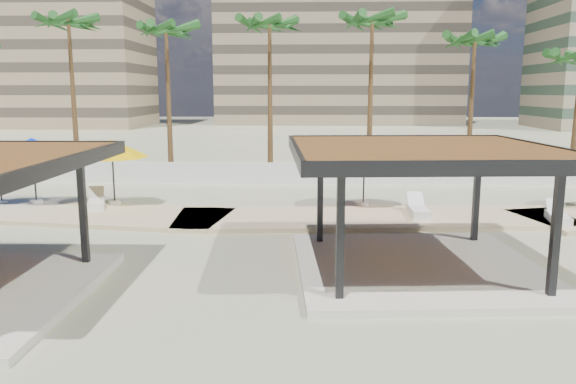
% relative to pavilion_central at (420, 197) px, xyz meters
% --- Properties ---
extents(ground, '(200.00, 200.00, 0.00)m').
position_rel_pavilion_central_xyz_m(ground, '(-2.56, -0.48, -2.21)').
color(ground, tan).
rests_on(ground, ground).
extents(promenade, '(44.45, 7.97, 0.24)m').
position_rel_pavilion_central_xyz_m(promenade, '(-0.56, 7.19, -2.15)').
color(promenade, '#C6B284').
rests_on(promenade, ground).
extents(boundary_wall, '(56.00, 0.30, 1.20)m').
position_rel_pavilion_central_xyz_m(boundary_wall, '(-2.56, 15.52, -1.61)').
color(boundary_wall, silver).
rests_on(boundary_wall, ground).
extents(building_west, '(34.00, 16.00, 32.40)m').
position_rel_pavilion_central_xyz_m(building_west, '(-44.56, 67.52, 13.06)').
color(building_west, '#937F60').
rests_on(building_west, ground).
extents(building_mid, '(38.00, 16.00, 30.40)m').
position_rel_pavilion_central_xyz_m(building_mid, '(1.44, 77.52, 12.06)').
color(building_mid, '#847259').
rests_on(building_mid, ground).
extents(pavilion_central, '(7.80, 7.80, 3.70)m').
position_rel_pavilion_central_xyz_m(pavilion_central, '(0.00, 0.00, 0.00)').
color(pavilion_central, beige).
rests_on(pavilion_central, ground).
extents(umbrella_a, '(4.19, 4.19, 2.96)m').
position_rel_pavilion_central_xyz_m(umbrella_a, '(-15.60, 8.72, 0.52)').
color(umbrella_a, beige).
rests_on(umbrella_a, promenade).
extents(umbrella_b, '(4.04, 4.04, 2.89)m').
position_rel_pavilion_central_xyz_m(umbrella_b, '(-11.98, 8.72, 0.45)').
color(umbrella_b, beige).
rests_on(umbrella_b, promenade).
extents(umbrella_c, '(4.02, 4.02, 2.80)m').
position_rel_pavilion_central_xyz_m(umbrella_c, '(-0.75, 8.72, 0.37)').
color(umbrella_c, beige).
rests_on(umbrella_c, promenade).
extents(lounger_a, '(1.27, 2.15, 0.78)m').
position_rel_pavilion_central_xyz_m(lounger_a, '(-12.51, 7.88, -1.84)').
color(lounger_a, silver).
rests_on(lounger_a, promenade).
extents(lounger_b, '(0.74, 2.14, 0.81)m').
position_rel_pavilion_central_xyz_m(lounger_b, '(1.30, 6.75, -1.83)').
color(lounger_b, silver).
rests_on(lounger_b, promenade).
extents(lounger_c, '(1.01, 2.06, 0.75)m').
position_rel_pavilion_central_xyz_m(lounger_c, '(6.52, 5.75, -1.85)').
color(lounger_c, silver).
rests_on(lounger_c, promenade).
extents(palm_b, '(3.00, 3.00, 10.11)m').
position_rel_pavilion_central_xyz_m(palm_b, '(-17.56, 18.22, 6.69)').
color(palm_b, brown).
rests_on(palm_b, ground).
extents(palm_c, '(3.00, 3.00, 9.56)m').
position_rel_pavilion_central_xyz_m(palm_c, '(-11.56, 17.62, 6.17)').
color(palm_c, brown).
rests_on(palm_c, ground).
extents(palm_d, '(3.00, 3.00, 9.96)m').
position_rel_pavilion_central_xyz_m(palm_d, '(-5.56, 18.42, 6.55)').
color(palm_d, brown).
rests_on(palm_d, ground).
extents(palm_e, '(3.00, 3.00, 10.04)m').
position_rel_pavilion_central_xyz_m(palm_e, '(0.44, 17.92, 6.62)').
color(palm_e, brown).
rests_on(palm_e, ground).
extents(palm_f, '(3.00, 3.00, 8.95)m').
position_rel_pavilion_central_xyz_m(palm_f, '(6.44, 18.12, 5.60)').
color(palm_f, brown).
rests_on(palm_f, ground).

